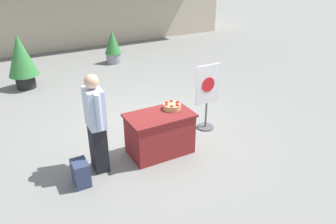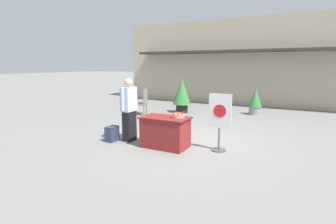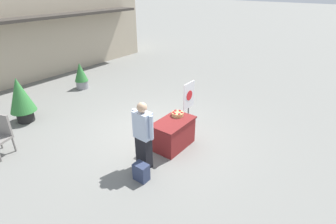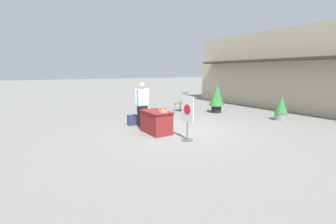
% 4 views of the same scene
% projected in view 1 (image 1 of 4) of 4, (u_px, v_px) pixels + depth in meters
% --- Properties ---
extents(ground_plane, '(120.00, 120.00, 0.00)m').
position_uv_depth(ground_plane, '(152.00, 131.00, 6.91)').
color(ground_plane, slate).
extents(display_table, '(1.20, 0.73, 0.79)m').
position_uv_depth(display_table, '(160.00, 133.00, 6.01)').
color(display_table, maroon).
rests_on(display_table, ground_plane).
extents(apple_basket, '(0.33, 0.33, 0.13)m').
position_uv_depth(apple_basket, '(172.00, 106.00, 6.02)').
color(apple_basket, tan).
rests_on(apple_basket, display_table).
extents(person_visitor, '(0.27, 0.61, 1.73)m').
position_uv_depth(person_visitor, '(96.00, 123.00, 5.32)').
color(person_visitor, black).
rests_on(person_visitor, ground_plane).
extents(backpack, '(0.24, 0.34, 0.42)m').
position_uv_depth(backpack, '(81.00, 173.00, 5.23)').
color(backpack, '#2D3856').
rests_on(backpack, ground_plane).
extents(poster_board, '(0.55, 0.36, 1.40)m').
position_uv_depth(poster_board, '(207.00, 95.00, 6.70)').
color(poster_board, '#4C4C51').
rests_on(poster_board, ground_plane).
extents(potted_plant_near_right, '(0.55, 0.55, 1.10)m').
position_uv_depth(potted_plant_near_right, '(113.00, 46.00, 10.92)').
color(potted_plant_near_right, gray).
rests_on(potted_plant_near_right, ground_plane).
extents(potted_plant_near_left, '(0.79, 0.79, 1.48)m').
position_uv_depth(potted_plant_near_left, '(21.00, 59.00, 8.74)').
color(potted_plant_near_left, black).
rests_on(potted_plant_near_left, ground_plane).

